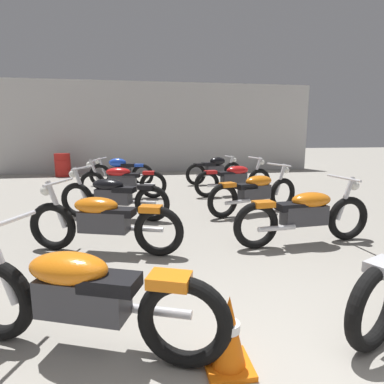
# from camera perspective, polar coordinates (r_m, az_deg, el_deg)

# --- Properties ---
(back_wall) EXTENTS (12.80, 0.24, 3.60)m
(back_wall) POSITION_cam_1_polar(r_m,az_deg,el_deg) (13.40, -5.58, 11.38)
(back_wall) COLOR #BCBAB7
(back_wall) RESTS_ON ground
(motorcycle_left_row_0) EXTENTS (2.06, 0.98, 0.97)m
(motorcycle_left_row_0) POSITION_cam_1_polar(r_m,az_deg,el_deg) (2.54, -19.20, -17.03)
(motorcycle_left_row_0) COLOR black
(motorcycle_left_row_0) RESTS_ON ground
(motorcycle_left_row_1) EXTENTS (2.10, 0.90, 0.97)m
(motorcycle_left_row_1) POSITION_cam_1_polar(r_m,az_deg,el_deg) (4.43, -15.62, -4.90)
(motorcycle_left_row_1) COLOR black
(motorcycle_left_row_1) RESTS_ON ground
(motorcycle_left_row_2) EXTENTS (2.07, 0.98, 0.97)m
(motorcycle_left_row_2) POSITION_cam_1_polar(r_m,az_deg,el_deg) (6.11, -13.98, -0.61)
(motorcycle_left_row_2) COLOR black
(motorcycle_left_row_2) RESTS_ON ground
(motorcycle_left_row_3) EXTENTS (2.16, 0.68, 0.97)m
(motorcycle_left_row_3) POSITION_cam_1_polar(r_m,az_deg,el_deg) (8.04, -12.39, 2.09)
(motorcycle_left_row_3) COLOR black
(motorcycle_left_row_3) RESTS_ON ground
(motorcycle_left_row_4) EXTENTS (1.96, 0.57, 0.88)m
(motorcycle_left_row_4) POSITION_cam_1_polar(r_m,az_deg,el_deg) (9.90, -12.63, 3.68)
(motorcycle_left_row_4) COLOR black
(motorcycle_left_row_4) RESTS_ON ground
(motorcycle_right_row_1) EXTENTS (2.17, 0.68, 0.97)m
(motorcycle_right_row_1) POSITION_cam_1_polar(r_m,az_deg,el_deg) (4.88, 19.57, -3.72)
(motorcycle_right_row_1) COLOR black
(motorcycle_right_row_1) RESTS_ON ground
(motorcycle_right_row_2) EXTENTS (2.09, 0.92, 0.97)m
(motorcycle_right_row_2) POSITION_cam_1_polar(r_m,az_deg,el_deg) (6.48, 11.21, 0.12)
(motorcycle_right_row_2) COLOR black
(motorcycle_right_row_2) RESTS_ON ground
(motorcycle_right_row_3) EXTENTS (2.15, 0.75, 0.97)m
(motorcycle_right_row_3) POSITION_cam_1_polar(r_m,az_deg,el_deg) (8.27, 7.58, 2.48)
(motorcycle_right_row_3) COLOR black
(motorcycle_right_row_3) RESTS_ON ground
(motorcycle_right_row_4) EXTENTS (1.94, 0.69, 0.88)m
(motorcycle_right_row_4) POSITION_cam_1_polar(r_m,az_deg,el_deg) (10.11, 4.12, 4.05)
(motorcycle_right_row_4) COLOR black
(motorcycle_right_row_4) RESTS_ON ground
(oil_drum) EXTENTS (0.59, 0.59, 0.85)m
(oil_drum) POSITION_cam_1_polar(r_m,az_deg,el_deg) (12.76, -22.13, 4.51)
(oil_drum) COLOR red
(oil_drum) RESTS_ON ground
(traffic_cone) EXTENTS (0.32, 0.32, 0.54)m
(traffic_cone) POSITION_cam_1_polar(r_m,az_deg,el_deg) (2.38, 6.60, -23.95)
(traffic_cone) COLOR orange
(traffic_cone) RESTS_ON ground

